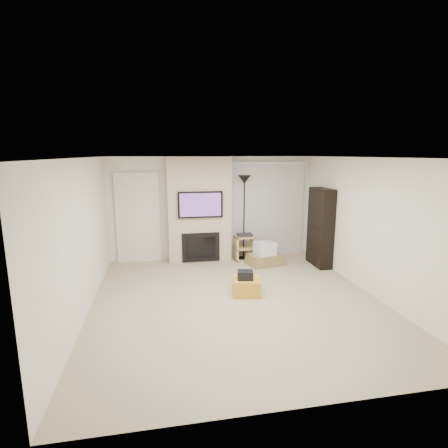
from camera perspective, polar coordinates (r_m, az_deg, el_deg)
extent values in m
cube|color=tan|center=(6.37, 2.03, -12.34)|extent=(5.00, 5.50, 0.00)
cube|color=white|center=(5.83, 2.21, 10.78)|extent=(5.00, 5.50, 0.00)
cube|color=silver|center=(8.63, -1.89, 2.65)|extent=(5.00, 0.00, 2.50)
cube|color=silver|center=(3.46, 12.34, -11.17)|extent=(5.00, 0.00, 2.50)
cube|color=silver|center=(5.96, -22.07, -2.18)|extent=(0.00, 5.50, 2.50)
cube|color=silver|center=(6.95, 22.65, -0.37)|extent=(0.00, 5.50, 2.50)
cube|color=silver|center=(6.70, 4.07, 10.82)|extent=(0.35, 0.18, 0.01)
cube|color=gold|center=(6.60, 3.70, -10.08)|extent=(0.58, 0.58, 0.30)
cube|color=black|center=(6.47, 3.49, -8.32)|extent=(0.31, 0.26, 0.16)
cube|color=#BFAB8E|center=(8.39, -4.05, 2.38)|extent=(1.50, 0.40, 2.50)
cube|color=black|center=(8.14, -3.88, 3.17)|extent=(1.05, 0.06, 0.62)
cube|color=#492E5D|center=(8.11, -3.85, 3.14)|extent=(0.96, 0.00, 0.54)
cube|color=black|center=(8.37, -3.80, -3.81)|extent=(0.90, 0.04, 0.70)
cube|color=black|center=(8.35, -3.78, -3.84)|extent=(0.70, 0.02, 0.50)
cube|color=silver|center=(8.54, -13.87, 1.01)|extent=(1.02, 0.08, 2.14)
cube|color=beige|center=(8.56, -13.85, 0.72)|extent=(0.90, 0.05, 2.05)
cylinder|color=silver|center=(8.50, -11.57, 0.58)|extent=(0.07, 0.06, 0.07)
cube|color=silver|center=(8.80, 7.31, 9.80)|extent=(1.98, 0.10, 0.08)
cube|color=silver|center=(8.92, 7.10, 2.17)|extent=(1.90, 0.03, 2.29)
cylinder|color=black|center=(8.71, 3.21, -5.62)|extent=(0.31, 0.31, 0.03)
cylinder|color=black|center=(8.47, 3.28, 0.64)|extent=(0.03, 0.03, 1.92)
cone|color=black|center=(8.35, 3.36, 7.28)|extent=(0.31, 0.31, 0.20)
cube|color=tan|center=(8.51, 2.01, -4.01)|extent=(0.04, 0.38, 0.60)
cube|color=tan|center=(8.61, 4.68, -3.87)|extent=(0.04, 0.38, 0.60)
cube|color=tan|center=(8.64, 3.33, -5.76)|extent=(0.45, 0.38, 0.03)
cube|color=tan|center=(8.56, 3.35, -3.94)|extent=(0.45, 0.38, 0.03)
cube|color=tan|center=(8.49, 3.38, -2.08)|extent=(0.45, 0.38, 0.03)
cube|color=black|center=(8.48, 3.38, -1.79)|extent=(0.35, 0.25, 0.06)
cube|color=olive|center=(8.35, 6.64, -6.22)|extent=(0.91, 0.77, 0.09)
cube|color=olive|center=(8.33, 6.66, -5.68)|extent=(0.86, 0.72, 0.08)
cube|color=olive|center=(8.31, 6.67, -5.18)|extent=(0.82, 0.68, 0.08)
cube|color=silver|center=(8.26, 6.70, -3.95)|extent=(0.51, 0.48, 0.29)
cube|color=black|center=(8.33, 15.48, -0.53)|extent=(0.30, 0.80, 1.80)
cube|color=black|center=(8.42, 15.19, -3.53)|extent=(0.26, 0.72, 0.02)
cube|color=black|center=(8.32, 15.35, -0.54)|extent=(0.26, 0.72, 0.02)
cube|color=black|center=(8.24, 15.52, 2.53)|extent=(0.26, 0.72, 0.02)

